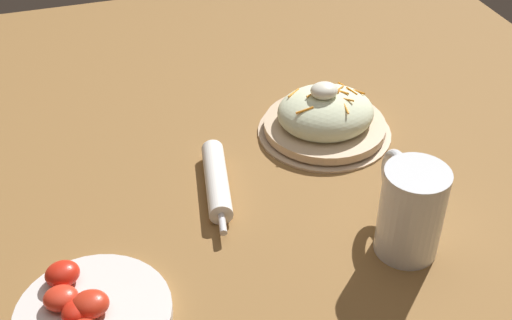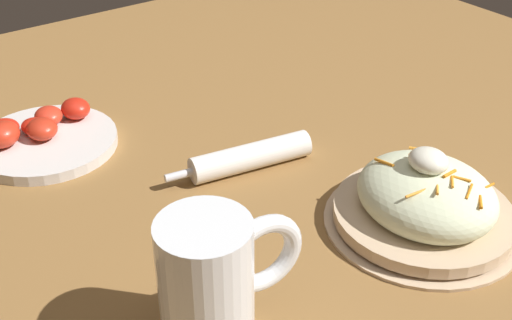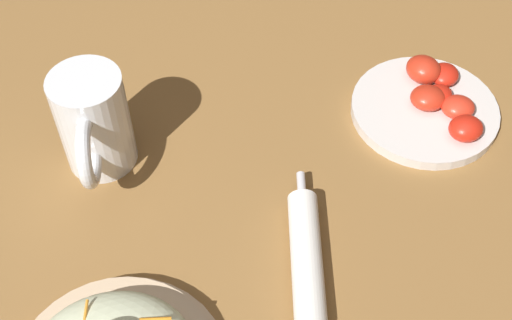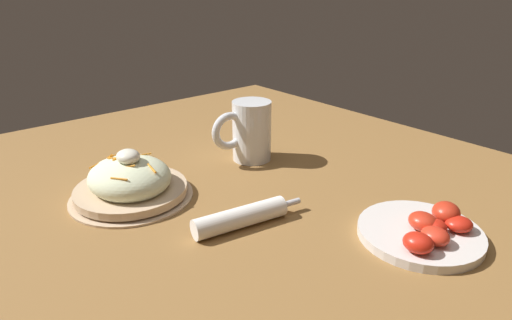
{
  "view_description": "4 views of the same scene",
  "coord_description": "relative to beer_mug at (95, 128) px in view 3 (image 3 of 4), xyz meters",
  "views": [
    {
      "loc": [
        0.24,
        0.81,
        0.66
      ],
      "look_at": [
        0.01,
        0.09,
        0.09
      ],
      "focal_mm": 47.23,
      "sensor_mm": 36.0,
      "label": 1
    },
    {
      "loc": [
        -0.54,
        0.46,
        0.47
      ],
      "look_at": [
        -0.03,
        0.09,
        0.07
      ],
      "focal_mm": 46.43,
      "sensor_mm": 36.0,
      "label": 2
    },
    {
      "loc": [
        -0.07,
        -0.33,
        0.66
      ],
      "look_at": [
        0.02,
        0.14,
        0.07
      ],
      "focal_mm": 47.45,
      "sensor_mm": 36.0,
      "label": 3
    },
    {
      "loc": [
        0.55,
        -0.35,
        0.38
      ],
      "look_at": [
        0.01,
        0.1,
        0.09
      ],
      "focal_mm": 30.87,
      "sensor_mm": 36.0,
      "label": 4
    }
  ],
  "objects": [
    {
      "name": "beer_mug",
      "position": [
        0.0,
        0.0,
        0.0
      ],
      "size": [
        0.09,
        0.14,
        0.13
      ],
      "color": "white",
      "rests_on": "ground_plane"
    },
    {
      "name": "napkin_roll",
      "position": [
        0.21,
        -0.2,
        -0.04
      ],
      "size": [
        0.06,
        0.2,
        0.03
      ],
      "color": "white",
      "rests_on": "ground_plane"
    },
    {
      "name": "tomato_plate",
      "position": [
        0.43,
        0.0,
        -0.04
      ],
      "size": [
        0.19,
        0.19,
        0.05
      ],
      "color": "silver",
      "rests_on": "ground_plane"
    },
    {
      "name": "ground_plane",
      "position": [
        0.16,
        -0.23,
        -0.06
      ],
      "size": [
        1.43,
        1.43,
        0.0
      ],
      "primitive_type": "plane",
      "color": "olive"
    }
  ]
}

